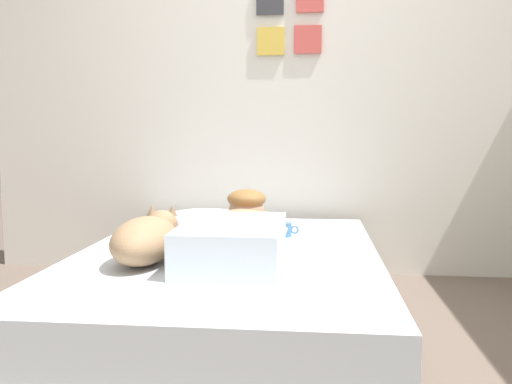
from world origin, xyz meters
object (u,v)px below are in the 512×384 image
object	(u,v)px
bed	(228,292)
coffee_cup	(285,230)
cell_phone	(244,276)
person_lying	(237,234)
dog	(147,238)
pillow	(207,218)

from	to	relation	value
bed	coffee_cup	distance (m)	0.53
coffee_cup	cell_phone	xyz separation A→B (m)	(-0.11, -0.85, -0.03)
person_lying	dog	bearing A→B (deg)	-160.07
person_lying	coffee_cup	xyz separation A→B (m)	(0.19, 0.50, -0.07)
coffee_cup	cell_phone	size ratio (longest dim) A/B	0.89
pillow	cell_phone	distance (m)	1.14
bed	dog	size ratio (longest dim) A/B	3.63
dog	pillow	bearing A→B (deg)	83.85
coffee_cup	cell_phone	distance (m)	0.86
bed	coffee_cup	bearing A→B (deg)	58.40
pillow	dog	distance (m)	0.88
pillow	dog	bearing A→B (deg)	-96.15
person_lying	coffee_cup	bearing A→B (deg)	69.37
pillow	dog	xyz separation A→B (m)	(-0.09, -0.87, 0.05)
dog	person_lying	bearing A→B (deg)	19.93
coffee_cup	cell_phone	bearing A→B (deg)	-97.69
bed	coffee_cup	world-z (taller)	coffee_cup
pillow	person_lying	xyz separation A→B (m)	(0.28, -0.74, 0.05)
person_lying	pillow	bearing A→B (deg)	110.91
pillow	dog	size ratio (longest dim) A/B	0.90
pillow	cell_phone	size ratio (longest dim) A/B	3.71
person_lying	dog	distance (m)	0.40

